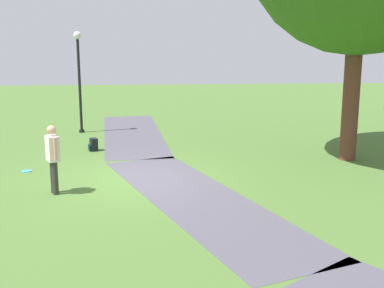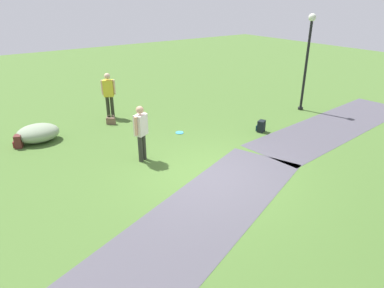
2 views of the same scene
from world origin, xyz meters
name	(u,v)px [view 1 (image 1 of 2)]	position (x,y,z in m)	size (l,w,h in m)	color
ground_plane	(135,179)	(0.00, 0.00, 0.00)	(48.00, 48.00, 0.00)	#496C2E
footpath_segment_near	(133,134)	(-6.02, -0.31, 0.00)	(8.16, 2.81, 0.01)	#4E4B55
footpath_segment_mid	(199,199)	(1.71, 1.48, 0.00)	(8.21, 4.75, 0.01)	#4E4B55
lamp_post	(79,71)	(-6.43, -2.22, 2.27)	(0.28, 0.28, 3.69)	black
man_near_boulder	(53,155)	(1.02, -1.81, 0.92)	(0.47, 0.38, 1.61)	#30312B
spare_backpack_on_lawn	(93,145)	(-3.33, -1.43, 0.19)	(0.34, 0.33, 0.40)	black
frisbee_on_grass	(27,171)	(-0.98, -2.94, 0.01)	(0.27, 0.27, 0.02)	#3DA0E2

